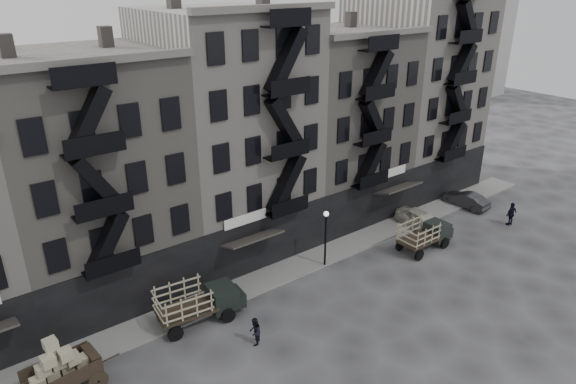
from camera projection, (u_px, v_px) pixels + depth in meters
ground at (316, 298)px, 32.60m from camera, size 140.00×140.00×0.00m
sidewalk at (281, 272)px, 35.31m from camera, size 55.00×2.50×0.15m
building_midwest at (89, 179)px, 31.23m from camera, size 10.00×11.35×16.20m
building_center at (229, 134)px, 36.43m from camera, size 10.00×11.35×18.20m
building_mideast at (333, 125)px, 42.42m from camera, size 10.00×11.35×16.20m
building_east at (414, 91)px, 47.42m from camera, size 10.00×11.35×19.20m
lamp_post at (326, 231)px, 35.08m from camera, size 0.36×0.36×4.28m
wagon at (58, 365)px, 24.57m from camera, size 3.80×2.27×3.09m
stake_truck_west at (198, 300)px, 29.93m from camera, size 5.35×2.63×2.60m
stake_truck_east at (425, 232)px, 37.99m from camera, size 4.77×2.00×2.39m
car_east at (421, 220)px, 41.21m from camera, size 1.99×4.59×1.54m
car_far at (466, 200)px, 45.14m from camera, size 1.67×4.17×1.35m
pedestrian_mid at (255, 332)px, 28.28m from camera, size 1.03×1.02×1.67m
policeman at (511, 214)px, 41.75m from camera, size 1.20×0.60×1.98m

